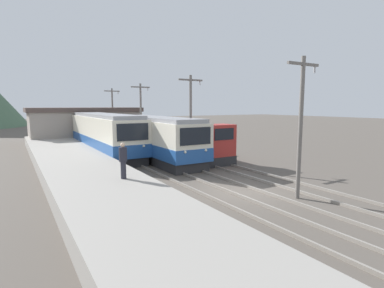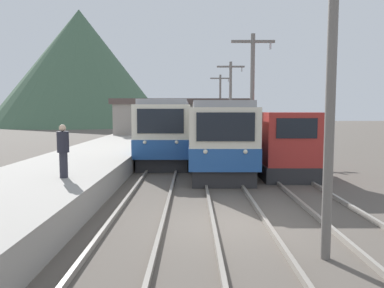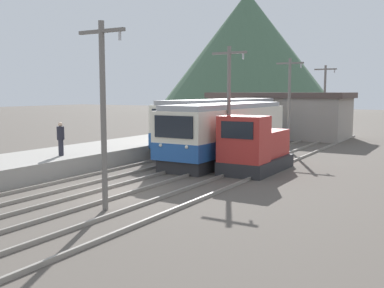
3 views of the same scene
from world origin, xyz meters
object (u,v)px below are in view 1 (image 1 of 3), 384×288
commuter_train_left (104,136)px  commuter_train_center (156,140)px  catenary_mast_far (141,113)px  person_on_platform (123,159)px  shunting_locomotive (207,147)px  catenary_mast_distant (113,112)px  catenary_mast_near (301,122)px  catenary_mast_mid (191,116)px

commuter_train_left → commuter_train_center: size_ratio=1.23×
catenary_mast_far → person_on_platform: size_ratio=3.80×
shunting_locomotive → catenary_mast_far: 10.17m
commuter_train_left → shunting_locomotive: (5.80, -7.78, -0.49)m
shunting_locomotive → catenary_mast_far: catenary_mast_far is taller
commuter_train_center → catenary_mast_distant: size_ratio=1.83×
shunting_locomotive → catenary_mast_near: bearing=-98.5°
commuter_train_center → shunting_locomotive: commuter_train_center is taller
commuter_train_left → commuter_train_center: 5.74m
catenary_mast_mid → commuter_train_center: bearing=117.8°
catenary_mast_near → person_on_platform: bearing=147.3°
commuter_train_center → catenary_mast_distant: 17.03m
catenary_mast_near → catenary_mast_distant: size_ratio=1.00×
person_on_platform → commuter_train_center: bearing=56.4°
commuter_train_center → shunting_locomotive: (3.00, -2.78, -0.42)m
catenary_mast_mid → catenary_mast_near: bearing=-90.0°
catenary_mast_near → person_on_platform: catenary_mast_near is taller
catenary_mast_distant → catenary_mast_far: bearing=-90.0°
catenary_mast_far → commuter_train_left: bearing=-155.2°
shunting_locomotive → catenary_mast_near: size_ratio=0.77×
catenary_mast_far → catenary_mast_distant: bearing=90.0°
catenary_mast_mid → person_on_platform: size_ratio=3.80×
catenary_mast_near → catenary_mast_mid: same height
shunting_locomotive → person_on_platform: bearing=-147.2°
catenary_mast_near → catenary_mast_mid: size_ratio=1.00×
commuter_train_left → person_on_platform: bearing=-101.4°
commuter_train_center → catenary_mast_mid: bearing=-62.2°
commuter_train_center → catenary_mast_distant: bearing=84.9°
commuter_train_left → catenary_mast_far: (4.31, 1.99, 1.90)m
commuter_train_left → catenary_mast_distant: catenary_mast_distant is taller
commuter_train_left → catenary_mast_near: size_ratio=2.25×
shunting_locomotive → person_on_platform: (-8.47, -5.46, 0.64)m
person_on_platform → catenary_mast_mid: bearing=37.6°
shunting_locomotive → catenary_mast_distant: (-1.49, 19.62, 2.39)m
commuter_train_center → catenary_mast_far: size_ratio=1.83×
commuter_train_left → catenary_mast_distant: (4.31, 11.84, 1.90)m
commuter_train_center → catenary_mast_near: 12.95m
catenary_mast_far → catenary_mast_distant: size_ratio=1.00×
person_on_platform → commuter_train_left: bearing=78.6°
catenary_mast_distant → catenary_mast_near: bearing=-90.0°
commuter_train_left → commuter_train_center: commuter_train_left is taller
catenary_mast_mid → catenary_mast_distant: (0.00, 19.70, 0.00)m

